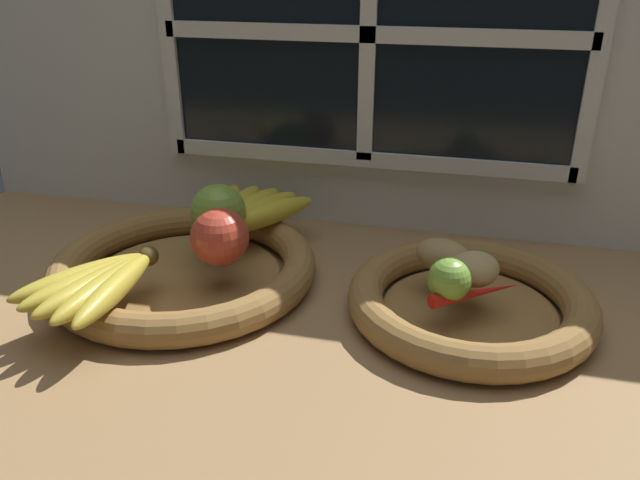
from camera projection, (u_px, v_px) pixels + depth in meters
The scene contains 12 objects.
ground_plane at pixel (324, 322), 80.47cm from camera, with size 140.00×90.00×3.00cm, color #9E774C.
back_wall at pixel (370, 54), 94.23cm from camera, with size 140.00×4.60×55.00cm.
fruit_bowl_left at pixel (184, 268), 86.52cm from camera, with size 36.79×36.79×4.46cm.
fruit_bowl_right at pixel (470, 301), 78.19cm from camera, with size 31.02×31.02×4.46cm.
apple_green_back at pixel (218, 212), 88.31cm from camera, with size 7.95×7.95×7.95cm, color #7AA338.
apple_red_right at pixel (220, 237), 80.83cm from camera, with size 7.68×7.68×7.68cm, color #CC422D.
banana_bunch_front at pixel (98, 283), 74.57cm from camera, with size 13.37×19.02×2.99cm.
banana_bunch_back at pixel (246, 211), 94.60cm from camera, with size 16.70×19.65×3.39cm.
potato_large at pixel (474, 269), 76.25cm from camera, with size 6.29×5.54×4.37cm, color tan.
potato_oblong at pixel (443, 256), 79.77cm from camera, with size 7.54×4.95×4.24cm, color #A38451.
lime_near at pixel (450, 279), 72.98cm from camera, with size 5.25×5.25×5.25cm, color #7AAD3D.
chili_pepper at pixel (476, 292), 73.89cm from camera, with size 1.71×1.71×12.20cm, color red.
Camera 1 is at (15.57, -66.61, 42.20)cm, focal length 34.91 mm.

